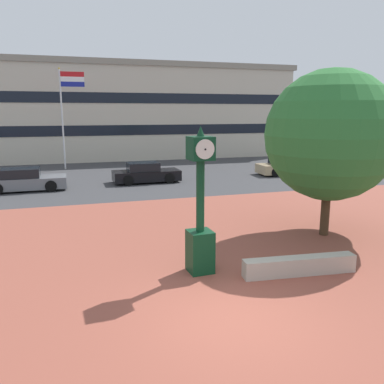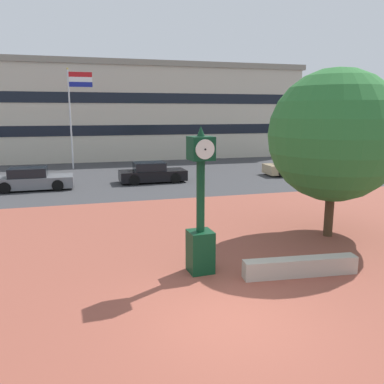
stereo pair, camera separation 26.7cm
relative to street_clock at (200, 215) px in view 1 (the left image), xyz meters
name	(u,v)px [view 1 (the left image)]	position (x,y,z in m)	size (l,w,h in m)	color
ground_plane	(232,318)	(-0.11, -2.61, -1.65)	(200.00, 200.00, 0.00)	#38383A
plaza_brick_paving	(183,255)	(-0.11, 1.37, -1.64)	(44.00, 15.96, 0.01)	brown
planter_wall	(300,266)	(2.56, -0.99, -1.40)	(3.20, 0.40, 0.50)	#ADA393
street_clock	(200,215)	(0.00, 0.00, 0.00)	(0.69, 0.74, 4.04)	#0C381E
plaza_tree	(334,138)	(5.62, 2.05, 1.85)	(4.89, 4.55, 5.87)	#42301E
car_street_near	(24,181)	(-5.95, 13.94, -1.08)	(4.46, 1.91, 1.28)	slate
car_street_mid	(146,173)	(1.12, 14.55, -1.08)	(4.21, 1.89, 1.28)	black
car_street_far	(287,166)	(11.36, 14.80, -1.08)	(4.33, 2.04, 1.28)	tan
flagpole_primary	(65,108)	(-3.58, 22.10, 3.06)	(1.85, 0.14, 7.64)	silver
civic_building	(134,111)	(3.29, 32.83, 2.81)	(30.14, 14.46, 8.90)	beige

